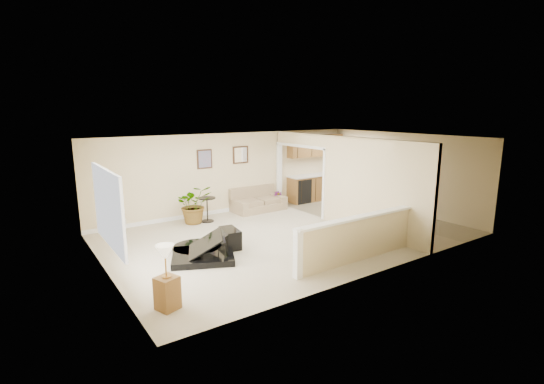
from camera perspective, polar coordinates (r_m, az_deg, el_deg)
floor at (r=10.40m, az=2.40°, el=-6.13°), size 9.00×9.00×0.00m
back_wall at (r=12.58m, az=-5.78°, el=2.82°), size 9.00×0.04×2.50m
front_wall at (r=7.96m, az=15.55°, el=-2.83°), size 9.00×0.04×2.50m
left_wall at (r=8.27m, az=-23.37°, el=-2.82°), size 0.04×6.00×2.50m
right_wall at (r=13.25m, az=18.25°, el=2.74°), size 0.04×6.00×2.50m
ceiling at (r=9.92m, az=2.52°, el=7.74°), size 9.00×6.00×0.04m
kitchen_vinyl at (r=12.47m, az=14.09°, el=-3.42°), size 2.70×6.00×0.01m
interior_partition at (r=11.43m, az=8.93°, el=1.67°), size 0.18×5.99×2.50m
pony_half_wall at (r=8.66m, az=12.05°, el=-6.52°), size 3.42×0.22×1.00m
left_window at (r=7.75m, az=-22.65°, el=-2.17°), size 0.05×2.15×1.45m
wall_art_left at (r=12.06m, az=-9.73°, el=4.72°), size 0.48×0.04×0.58m
wall_mirror at (r=12.63m, az=-4.57°, el=5.39°), size 0.55×0.04×0.55m
kitchen_cabinets at (r=14.22m, az=6.13°, el=2.30°), size 2.36×0.65×2.33m
piano at (r=8.78m, az=-10.58°, el=-6.20°), size 1.88×1.84×1.24m
piano_bench at (r=9.43m, az=-6.08°, el=-6.65°), size 0.44×0.72×0.45m
loveseat at (r=12.81m, az=-2.20°, el=-0.97°), size 1.73×1.01×0.98m
accent_table at (r=11.58m, az=-9.37°, el=-2.05°), size 0.50×0.50×0.72m
palm_plant at (r=11.49m, az=-11.21°, el=-1.80°), size 1.11×1.00×1.11m
small_plant at (r=13.14m, az=0.83°, el=-1.27°), size 0.38×0.38×0.54m
lamp_stand at (r=6.75m, az=-15.00°, el=-12.51°), size 0.41×0.41×1.10m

